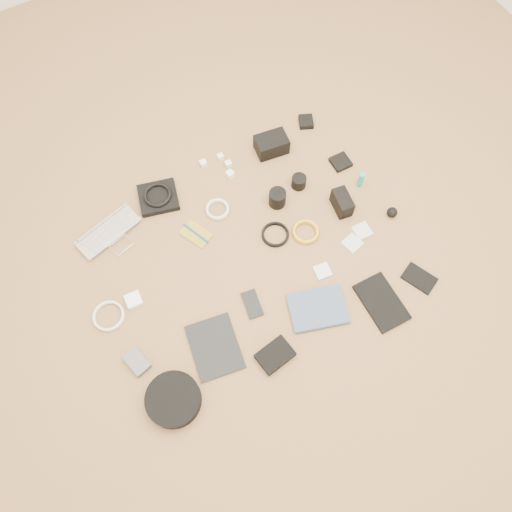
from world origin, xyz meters
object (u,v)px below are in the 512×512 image
laptop (114,238)px  paperback (323,328)px  phone (252,304)px  headphone_case (173,400)px  dslr_camera (271,145)px  tablet (215,347)px

laptop → paperback: (0.57, -0.80, -0.00)m
phone → paperback: bearing=-40.0°
paperback → laptop: bearing=54.1°
laptop → headphone_case: (-0.07, -0.75, 0.02)m
paperback → dslr_camera: bearing=1.2°
dslr_camera → laptop: bearing=-166.5°
dslr_camera → tablet: (-0.68, -0.72, -0.04)m
phone → laptop: bearing=133.9°
tablet → paperback: 0.44m
laptop → phone: laptop is taller
phone → paperback: paperback is taller
tablet → headphone_case: (-0.23, -0.11, 0.02)m
laptop → tablet: size_ratio=1.21×
headphone_case → phone: bearing=23.0°
dslr_camera → paperback: 0.91m
dslr_camera → headphone_case: dslr_camera is taller
tablet → phone: 0.23m
phone → paperback: size_ratio=0.52×
dslr_camera → headphone_case: size_ratio=0.71×
tablet → phone: tablet is taller
tablet → paperback: bearing=-9.7°
dslr_camera → phone: bearing=-117.6°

